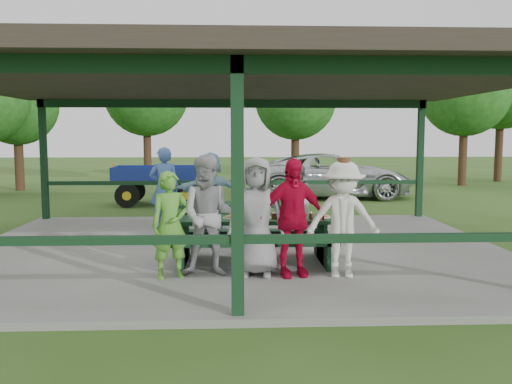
{
  "coord_description": "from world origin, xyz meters",
  "views": [
    {
      "loc": [
        -0.05,
        -10.03,
        2.21
      ],
      "look_at": [
        0.37,
        -0.3,
        1.19
      ],
      "focal_mm": 38.0,
      "sensor_mm": 36.0,
      "label": 1
    }
  ],
  "objects_px": {
    "spectator_lblue": "(211,192)",
    "contestant_grey_left": "(209,216)",
    "contestant_green": "(171,225)",
    "farm_trailer": "(159,184)",
    "contestant_white_fedora": "(343,219)",
    "spectator_blue": "(164,188)",
    "spectator_grey": "(297,198)",
    "picnic_table_near": "(254,234)",
    "picnic_table_far": "(237,217)",
    "contestant_red": "(292,218)",
    "contestant_grey_mid": "(256,216)",
    "pickup_truck": "(332,176)"
  },
  "relations": [
    {
      "from": "picnic_table_near",
      "to": "contestant_white_fedora",
      "type": "height_order",
      "value": "contestant_white_fedora"
    },
    {
      "from": "contestant_grey_mid",
      "to": "spectator_lblue",
      "type": "relative_size",
      "value": 1.02
    },
    {
      "from": "spectator_grey",
      "to": "spectator_blue",
      "type": "bearing_deg",
      "value": -32.57
    },
    {
      "from": "picnic_table_near",
      "to": "spectator_blue",
      "type": "xyz_separation_m",
      "value": [
        -1.89,
        3.42,
        0.45
      ]
    },
    {
      "from": "picnic_table_near",
      "to": "contestant_green",
      "type": "bearing_deg",
      "value": -144.57
    },
    {
      "from": "contestant_grey_left",
      "to": "spectator_grey",
      "type": "relative_size",
      "value": 1.25
    },
    {
      "from": "contestant_green",
      "to": "contestant_white_fedora",
      "type": "height_order",
      "value": "contestant_white_fedora"
    },
    {
      "from": "picnic_table_far",
      "to": "contestant_white_fedora",
      "type": "bearing_deg",
      "value": -62.01
    },
    {
      "from": "picnic_table_near",
      "to": "spectator_blue",
      "type": "distance_m",
      "value": 3.93
    },
    {
      "from": "contestant_red",
      "to": "farm_trailer",
      "type": "bearing_deg",
      "value": 96.74
    },
    {
      "from": "contestant_grey_left",
      "to": "contestant_white_fedora",
      "type": "height_order",
      "value": "contestant_grey_left"
    },
    {
      "from": "contestant_grey_left",
      "to": "contestant_grey_mid",
      "type": "relative_size",
      "value": 1.01
    },
    {
      "from": "spectator_lblue",
      "to": "pickup_truck",
      "type": "distance_m",
      "value": 8.18
    },
    {
      "from": "spectator_blue",
      "to": "contestant_green",
      "type": "bearing_deg",
      "value": 93.49
    },
    {
      "from": "contestant_green",
      "to": "farm_trailer",
      "type": "distance_m",
      "value": 9.53
    },
    {
      "from": "picnic_table_near",
      "to": "picnic_table_far",
      "type": "relative_size",
      "value": 1.08
    },
    {
      "from": "contestant_red",
      "to": "contestant_white_fedora",
      "type": "bearing_deg",
      "value": -17.92
    },
    {
      "from": "contestant_white_fedora",
      "to": "spectator_grey",
      "type": "bearing_deg",
      "value": 99.81
    },
    {
      "from": "spectator_lblue",
      "to": "picnic_table_far",
      "type": "bearing_deg",
      "value": 121.09
    },
    {
      "from": "picnic_table_far",
      "to": "spectator_lblue",
      "type": "distance_m",
      "value": 1.2
    },
    {
      "from": "contestant_grey_mid",
      "to": "spectator_grey",
      "type": "xyz_separation_m",
      "value": [
        1.06,
        3.76,
        -0.17
      ]
    },
    {
      "from": "contestant_grey_left",
      "to": "contestant_white_fedora",
      "type": "relative_size",
      "value": 1.02
    },
    {
      "from": "picnic_table_far",
      "to": "contestant_grey_left",
      "type": "relative_size",
      "value": 1.34
    },
    {
      "from": "picnic_table_far",
      "to": "contestant_grey_left",
      "type": "bearing_deg",
      "value": -98.67
    },
    {
      "from": "contestant_red",
      "to": "contestant_white_fedora",
      "type": "xyz_separation_m",
      "value": [
        0.76,
        -0.07,
        -0.02
      ]
    },
    {
      "from": "contestant_red",
      "to": "contestant_white_fedora",
      "type": "height_order",
      "value": "contestant_white_fedora"
    },
    {
      "from": "picnic_table_far",
      "to": "farm_trailer",
      "type": "xyz_separation_m",
      "value": [
        -2.44,
        6.52,
        0.08
      ]
    },
    {
      "from": "spectator_lblue",
      "to": "contestant_grey_left",
      "type": "bearing_deg",
      "value": 93.68
    },
    {
      "from": "contestant_grey_mid",
      "to": "pickup_truck",
      "type": "relative_size",
      "value": 0.32
    },
    {
      "from": "picnic_table_far",
      "to": "contestant_grey_left",
      "type": "height_order",
      "value": "contestant_grey_left"
    },
    {
      "from": "contestant_grey_left",
      "to": "contestant_grey_mid",
      "type": "height_order",
      "value": "contestant_grey_left"
    },
    {
      "from": "contestant_green",
      "to": "contestant_grey_mid",
      "type": "xyz_separation_m",
      "value": [
        1.27,
        0.1,
        0.1
      ]
    },
    {
      "from": "spectator_lblue",
      "to": "farm_trailer",
      "type": "xyz_separation_m",
      "value": [
        -1.89,
        5.53,
        -0.32
      ]
    },
    {
      "from": "contestant_grey_left",
      "to": "picnic_table_near",
      "type": "bearing_deg",
      "value": 52.16
    },
    {
      "from": "contestant_red",
      "to": "farm_trailer",
      "type": "relative_size",
      "value": 0.47
    },
    {
      "from": "contestant_grey_mid",
      "to": "spectator_grey",
      "type": "height_order",
      "value": "contestant_grey_mid"
    },
    {
      "from": "picnic_table_far",
      "to": "spectator_grey",
      "type": "distance_m",
      "value": 1.67
    },
    {
      "from": "pickup_truck",
      "to": "contestant_grey_mid",
      "type": "bearing_deg",
      "value": 163.81
    },
    {
      "from": "picnic_table_near",
      "to": "contestant_white_fedora",
      "type": "bearing_deg",
      "value": -36.05
    },
    {
      "from": "picnic_table_far",
      "to": "contestant_white_fedora",
      "type": "xyz_separation_m",
      "value": [
        1.56,
        -2.94,
        0.4
      ]
    },
    {
      "from": "picnic_table_near",
      "to": "contestant_white_fedora",
      "type": "distance_m",
      "value": 1.64
    },
    {
      "from": "contestant_red",
      "to": "picnic_table_far",
      "type": "bearing_deg",
      "value": 93.34
    },
    {
      "from": "contestant_grey_mid",
      "to": "farm_trailer",
      "type": "height_order",
      "value": "contestant_grey_mid"
    },
    {
      "from": "contestant_grey_left",
      "to": "contestant_green",
      "type": "bearing_deg",
      "value": -164.84
    },
    {
      "from": "contestant_green",
      "to": "contestant_red",
      "type": "relative_size",
      "value": 0.9
    },
    {
      "from": "contestant_red",
      "to": "spectator_lblue",
      "type": "distance_m",
      "value": 4.08
    },
    {
      "from": "spectator_grey",
      "to": "picnic_table_near",
      "type": "bearing_deg",
      "value": 46.37
    },
    {
      "from": "picnic_table_far",
      "to": "contestant_white_fedora",
      "type": "distance_m",
      "value": 3.35
    },
    {
      "from": "picnic_table_far",
      "to": "spectator_lblue",
      "type": "bearing_deg",
      "value": 119.37
    },
    {
      "from": "picnic_table_near",
      "to": "farm_trailer",
      "type": "height_order",
      "value": "farm_trailer"
    }
  ]
}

